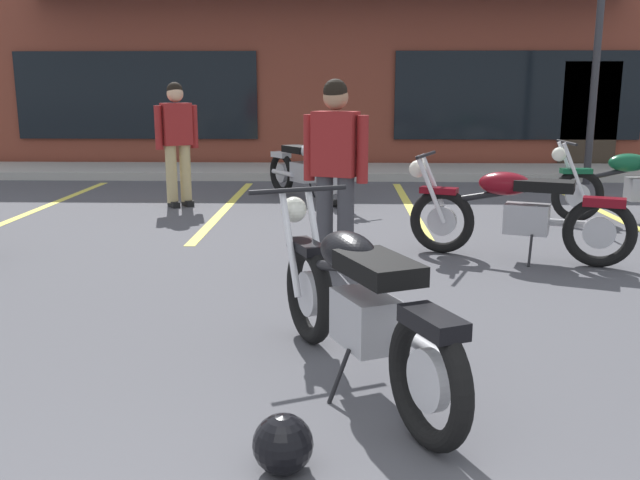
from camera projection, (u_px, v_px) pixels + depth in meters
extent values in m
plane|color=#47474C|center=(299.00, 309.00, 5.12)|extent=(80.00, 80.00, 0.00)
cube|color=#A8A59E|center=(324.00, 171.00, 12.93)|extent=(22.00, 1.80, 0.14)
cube|color=brown|center=(329.00, 67.00, 16.51)|extent=(18.79, 6.18, 4.19)
cube|color=black|center=(136.00, 95.00, 13.70)|extent=(4.81, 0.06, 1.70)
cube|color=black|center=(518.00, 96.00, 13.48)|extent=(4.81, 0.06, 1.70)
cube|color=#33281E|center=(589.00, 117.00, 13.53)|extent=(1.10, 0.06, 2.10)
cube|color=#DBCC4C|center=(46.00, 206.00, 9.54)|extent=(0.12, 4.80, 0.01)
cube|color=#DBCC4C|center=(227.00, 207.00, 9.47)|extent=(0.12, 4.80, 0.01)
cube|color=#DBCC4C|center=(410.00, 208.00, 9.40)|extent=(0.12, 4.80, 0.01)
cube|color=#DBCC4C|center=(597.00, 209.00, 9.32)|extent=(0.12, 4.80, 0.01)
torus|color=black|center=(428.00, 380.00, 3.09)|extent=(0.36, 0.62, 0.64)
cylinder|color=#B7B7BC|center=(428.00, 380.00, 3.09)|extent=(0.17, 0.29, 0.29)
torus|color=black|center=(309.00, 294.00, 4.39)|extent=(0.36, 0.62, 0.64)
cylinder|color=#B7B7BC|center=(309.00, 294.00, 4.39)|extent=(0.17, 0.29, 0.29)
cylinder|color=silver|center=(290.00, 243.00, 4.38)|extent=(0.17, 0.31, 0.66)
cylinder|color=silver|center=(316.00, 240.00, 4.44)|extent=(0.17, 0.31, 0.66)
cylinder|color=black|center=(298.00, 190.00, 4.41)|extent=(0.61, 0.30, 0.03)
sphere|color=silver|center=(294.00, 210.00, 4.52)|extent=(0.22, 0.22, 0.17)
cube|color=black|center=(307.00, 246.00, 4.36)|extent=(0.28, 0.39, 0.06)
cube|color=#9E9EA3|center=(365.00, 320.00, 3.65)|extent=(0.38, 0.46, 0.28)
cylinder|color=silver|center=(424.00, 347.00, 3.38)|extent=(0.29, 0.53, 0.07)
cylinder|color=black|center=(349.00, 267.00, 3.78)|extent=(0.44, 0.88, 0.26)
ellipsoid|color=black|center=(348.00, 252.00, 3.78)|extent=(0.43, 0.54, 0.22)
cube|color=black|center=(378.00, 267.00, 3.45)|extent=(0.47, 0.59, 0.10)
cube|color=black|center=(433.00, 322.00, 3.01)|extent=(0.29, 0.39, 0.08)
cylinder|color=black|center=(339.00, 376.00, 3.58)|extent=(0.13, 0.08, 0.29)
torus|color=black|center=(577.00, 196.00, 8.39)|extent=(0.64, 0.12, 0.64)
cylinder|color=#B7B7BC|center=(577.00, 196.00, 8.39)|extent=(0.29, 0.07, 0.29)
cylinder|color=silver|center=(574.00, 170.00, 8.23)|extent=(0.33, 0.05, 0.66)
cylinder|color=silver|center=(569.00, 168.00, 8.41)|extent=(0.33, 0.05, 0.66)
cylinder|color=black|center=(567.00, 143.00, 8.25)|extent=(0.05, 0.66, 0.03)
sphere|color=silver|center=(559.00, 154.00, 8.28)|extent=(0.17, 0.17, 0.17)
cube|color=#0F4C2D|center=(576.00, 171.00, 8.32)|extent=(0.36, 0.15, 0.06)
cylinder|color=black|center=(630.00, 169.00, 8.31)|extent=(0.94, 0.08, 0.26)
ellipsoid|color=#0F4C2D|center=(629.00, 163.00, 8.30)|extent=(0.49, 0.27, 0.22)
torus|color=black|center=(282.00, 173.00, 10.60)|extent=(0.45, 0.58, 0.64)
cylinder|color=#B7B7BC|center=(282.00, 173.00, 10.60)|extent=(0.21, 0.27, 0.29)
torus|color=black|center=(334.00, 184.00, 9.42)|extent=(0.45, 0.58, 0.64)
cylinder|color=#B7B7BC|center=(334.00, 184.00, 9.42)|extent=(0.21, 0.27, 0.29)
cylinder|color=silver|center=(344.00, 161.00, 9.32)|extent=(0.22, 0.29, 0.66)
cylinder|color=silver|center=(333.00, 161.00, 9.22)|extent=(0.22, 0.29, 0.66)
cylinder|color=black|center=(342.00, 137.00, 9.13)|extent=(0.56, 0.40, 0.03)
sphere|color=silver|center=(346.00, 148.00, 9.10)|extent=(0.24, 0.24, 0.17)
cube|color=silver|center=(336.00, 162.00, 9.32)|extent=(0.32, 0.38, 0.06)
cube|color=#9E9EA3|center=(304.00, 172.00, 10.06)|extent=(0.42, 0.47, 0.28)
cylinder|color=silver|center=(283.00, 173.00, 10.30)|extent=(0.37, 0.49, 0.07)
cylinder|color=black|center=(311.00, 157.00, 9.84)|extent=(0.59, 0.81, 0.26)
ellipsoid|color=silver|center=(312.00, 151.00, 9.81)|extent=(0.49, 0.54, 0.22)
cube|color=black|center=(298.00, 149.00, 10.10)|extent=(0.53, 0.59, 0.10)
cube|color=silver|center=(281.00, 155.00, 10.56)|extent=(0.34, 0.39, 0.08)
cylinder|color=black|center=(312.00, 188.00, 10.27)|extent=(0.12, 0.10, 0.29)
torus|color=black|center=(599.00, 233.00, 6.24)|extent=(0.63, 0.33, 0.64)
cylinder|color=#B7B7BC|center=(599.00, 233.00, 6.24)|extent=(0.29, 0.16, 0.29)
torus|color=black|center=(442.00, 221.00, 6.79)|extent=(0.63, 0.33, 0.64)
cylinder|color=#B7B7BC|center=(442.00, 221.00, 6.79)|extent=(0.29, 0.16, 0.29)
cylinder|color=silver|center=(431.00, 189.00, 6.68)|extent=(0.32, 0.16, 0.66)
cylinder|color=silver|center=(435.00, 187.00, 6.84)|extent=(0.32, 0.16, 0.66)
cylinder|color=black|center=(426.00, 155.00, 6.72)|extent=(0.27, 0.63, 0.03)
sphere|color=silver|center=(418.00, 169.00, 6.78)|extent=(0.22, 0.22, 0.17)
cube|color=maroon|center=(439.00, 190.00, 6.74)|extent=(0.39, 0.26, 0.06)
cube|color=#9E9EA3|center=(527.00, 219.00, 6.47)|extent=(0.46, 0.37, 0.28)
cylinder|color=silver|center=(569.00, 223.00, 6.46)|extent=(0.54, 0.26, 0.07)
cylinder|color=black|center=(506.00, 192.00, 6.49)|extent=(0.90, 0.40, 0.26)
ellipsoid|color=maroon|center=(504.00, 184.00, 6.48)|extent=(0.54, 0.42, 0.22)
cube|color=black|center=(545.00, 186.00, 6.35)|extent=(0.59, 0.45, 0.10)
cube|color=maroon|center=(604.00, 202.00, 6.17)|extent=(0.39, 0.28, 0.08)
cylinder|color=black|center=(530.00, 251.00, 6.34)|extent=(0.07, 0.13, 0.29)
cube|color=black|center=(326.00, 262.00, 6.32)|extent=(0.18, 0.26, 0.08)
cube|color=black|center=(347.00, 264.00, 6.25)|extent=(0.18, 0.26, 0.08)
cylinder|color=#38383D|center=(325.00, 218.00, 6.20)|extent=(0.19, 0.19, 0.80)
cylinder|color=#38383D|center=(346.00, 219.00, 6.12)|extent=(0.19, 0.19, 0.80)
cube|color=maroon|center=(335.00, 144.00, 6.02)|extent=(0.43, 0.34, 0.56)
cylinder|color=maroon|center=(309.00, 148.00, 6.12)|extent=(0.13, 0.13, 0.58)
cylinder|color=maroon|center=(363.00, 150.00, 5.93)|extent=(0.13, 0.13, 0.58)
sphere|color=#A07556|center=(336.00, 97.00, 5.93)|extent=(0.28, 0.28, 0.22)
sphere|color=black|center=(335.00, 91.00, 5.91)|extent=(0.27, 0.27, 0.21)
cube|color=black|center=(188.00, 203.00, 9.57)|extent=(0.21, 0.26, 0.08)
cube|color=black|center=(174.00, 204.00, 9.46)|extent=(0.21, 0.26, 0.08)
cylinder|color=tan|center=(185.00, 172.00, 9.51)|extent=(0.21, 0.21, 0.80)
cylinder|color=tan|center=(171.00, 173.00, 9.41)|extent=(0.21, 0.21, 0.80)
cube|color=maroon|center=(176.00, 124.00, 9.32)|extent=(0.44, 0.39, 0.56)
cylinder|color=maroon|center=(194.00, 127.00, 9.45)|extent=(0.14, 0.14, 0.58)
cylinder|color=maroon|center=(158.00, 128.00, 9.20)|extent=(0.14, 0.14, 0.58)
sphere|color=tan|center=(175.00, 94.00, 9.23)|extent=(0.30, 0.30, 0.22)
sphere|color=black|center=(175.00, 90.00, 9.23)|extent=(0.29, 0.29, 0.21)
sphere|color=black|center=(283.00, 444.00, 2.91)|extent=(0.26, 0.26, 0.26)
cube|color=black|center=(285.00, 433.00, 3.02)|extent=(0.18, 0.03, 0.09)
cylinder|color=#2D2D33|center=(599.00, 26.00, 11.19)|extent=(0.12, 0.12, 5.16)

